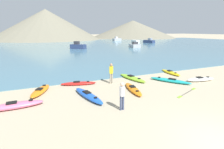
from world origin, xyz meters
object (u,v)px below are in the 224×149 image
Objects in this scene: person_near_foreground at (122,94)px; person_near_waterline at (111,72)px; kayak_on_sand_6 at (78,83)px; moored_boat_4 at (135,45)px; kayak_on_sand_0 at (133,89)px; kayak_on_sand_2 at (171,72)px; kayak_on_sand_8 at (40,91)px; moored_boat_0 at (149,41)px; kayak_on_sand_7 at (201,79)px; kayak_on_sand_1 at (170,80)px; moored_boat_2 at (78,46)px; moored_boat_1 at (135,42)px; loose_paddle at (187,93)px; moored_boat_3 at (117,39)px; kayak_on_sand_3 at (15,105)px; kayak_on_sand_4 at (88,95)px; kayak_on_sand_5 at (132,78)px.

person_near_foreground is 5.07m from person_near_waterline.
kayak_on_sand_6 is 0.81× the size of moored_boat_4.
kayak_on_sand_0 is 6.87m from kayak_on_sand_2.
kayak_on_sand_8 is 54.45m from moored_boat_0.
kayak_on_sand_7 is at bearing -120.15° from moored_boat_0.
moored_boat_2 reaches higher than kayak_on_sand_1.
moored_boat_1 is 0.88× the size of moored_boat_4.
moored_boat_0 is 1.22× the size of moored_boat_4.
kayak_on_sand_6 is 33.24m from moored_boat_4.
moored_boat_2 is 33.38m from loose_paddle.
kayak_on_sand_0 is 3.45m from person_near_foreground.
kayak_on_sand_8 is 30.63m from moored_boat_2.
moored_boat_0 reaches higher than moored_boat_1.
kayak_on_sand_0 is at bearing -72.14° from person_near_waterline.
moored_boat_2 is 35.41m from moored_boat_3.
kayak_on_sand_3 reaches higher than kayak_on_sand_7.
kayak_on_sand_4 is at bearing -0.95° from kayak_on_sand_3.
kayak_on_sand_4 is at bearing 179.06° from kayak_on_sand_7.
kayak_on_sand_2 is 0.80× the size of kayak_on_sand_4.
moored_boat_0 is at bearing 57.30° from kayak_on_sand_2.
kayak_on_sand_0 is at bearing -170.74° from kayak_on_sand_1.
kayak_on_sand_6 is at bearing 14.15° from kayak_on_sand_8.
kayak_on_sand_4 is (-9.60, -2.99, 0.02)m from kayak_on_sand_2.
kayak_on_sand_6 is 1.70× the size of person_near_waterline.
kayak_on_sand_0 is 3.09m from kayak_on_sand_5.
moored_boat_1 is at bearing 58.26° from moored_boat_4.
kayak_on_sand_6 is 8.30m from loose_paddle.
moored_boat_0 reaches higher than kayak_on_sand_4.
moored_boat_4 is at bearing -9.85° from moored_boat_2.
kayak_on_sand_1 is 31.31m from moored_boat_4.
kayak_on_sand_4 is 1.13× the size of moored_boat_1.
person_near_foreground is 0.43× the size of moored_boat_2.
loose_paddle is (4.04, -4.26, -0.96)m from person_near_waterline.
kayak_on_sand_3 is 1.10× the size of kayak_on_sand_7.
moored_boat_3 reaches higher than kayak_on_sand_2.
moored_boat_0 is (24.96, 38.87, 0.51)m from kayak_on_sand_2.
kayak_on_sand_8 is at bearing 156.06° from loose_paddle.
kayak_on_sand_2 is 12.47m from kayak_on_sand_8.
moored_boat_3 is 1.29× the size of loose_paddle.
person_near_foreground is (-3.70, -5.25, 0.78)m from kayak_on_sand_5.
moored_boat_3 is at bearing 86.07° from moored_boat_1.
kayak_on_sand_5 is at bearing 61.32° from kayak_on_sand_0.
kayak_on_sand_0 is 63.97m from moored_boat_3.
kayak_on_sand_6 is (-9.54, 0.04, -0.01)m from kayak_on_sand_2.
kayak_on_sand_8 is 0.75× the size of moored_boat_2.
person_near_foreground reaches higher than kayak_on_sand_8.
moored_boat_2 is at bearing 80.96° from person_near_foreground.
person_near_waterline is 0.47× the size of moored_boat_4.
moored_boat_3 is at bearing 106.69° from moored_boat_0.
loose_paddle is (-2.89, -4.93, -0.12)m from kayak_on_sand_2.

